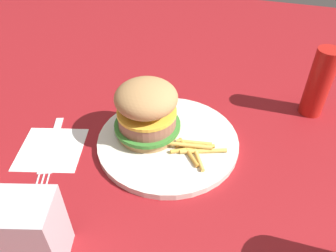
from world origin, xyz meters
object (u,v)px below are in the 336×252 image
Objects in this scene: fork at (51,148)px; napkin at (51,149)px; napkin_dispenser at (24,232)px; ketchup_bottle at (319,83)px; sandwich at (147,110)px; plate at (168,141)px; fries_pile at (194,149)px.

napkin is at bearing 20.64° from fork.
napkin_dispenser is 0.55m from ketchup_bottle.
napkin_dispenser is (-0.26, 0.07, -0.01)m from sandwich.
ketchup_bottle is (0.25, -0.44, 0.07)m from napkin.
plate is 1.50× the size of fork.
fork is 1.21× the size of ketchup_bottle.
ketchup_bottle reaches higher than sandwich.
sandwich reaches higher than napkin_dispenser.
plate is at bearing 72.66° from fries_pile.
sandwich is 1.08× the size of napkin.
ketchup_bottle is at bearing -60.69° from fork.
plate is at bearing 124.97° from ketchup_bottle.
sandwich is 0.71× the size of fork.
ketchup_bottle is at bearing 35.11° from napkin_dispenser.
napkin is (-0.08, 0.15, -0.06)m from sandwich.
sandwich is at bearing 77.00° from fries_pile.
plate is 2.12× the size of sandwich.
sandwich is 1.12× the size of fries_pile.
napkin_dispenser is (-0.24, 0.16, 0.04)m from fries_pile.
napkin is 0.51m from ketchup_bottle.
ketchup_bottle is (0.25, -0.44, 0.07)m from fork.
plate is 0.21m from fork.
plate is 0.21m from napkin.
napkin_dispenser is at bearing 140.44° from ketchup_bottle.
ketchup_bottle reaches higher than napkin_dispenser.
fork is at bearing 117.44° from sandwich.
plate is 0.05m from fries_pile.
plate is 2.30× the size of napkin_dispenser.
fork is (-0.08, 0.15, -0.06)m from sandwich.
fork is 0.51m from ketchup_bottle.
sandwich is 0.18m from napkin.
napkin_dispenser is (-0.18, -0.09, 0.05)m from napkin.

